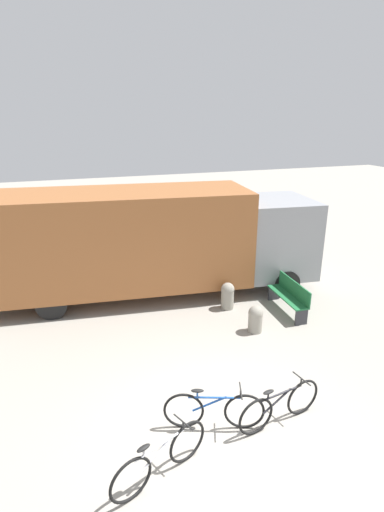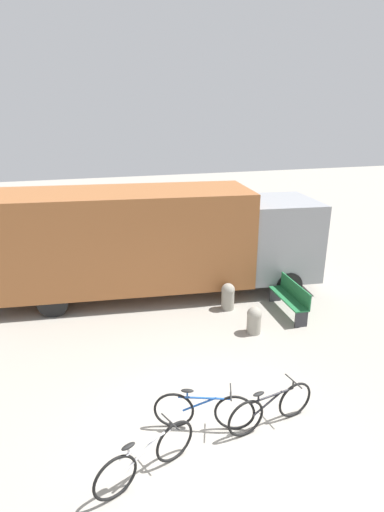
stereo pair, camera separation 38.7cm
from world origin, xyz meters
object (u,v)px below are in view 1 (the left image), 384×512
(park_bench, at_px, (290,295))
(bollard_far_bench, at_px, (228,295))
(bicycle_near, at_px, (160,459))
(bicycle_far, at_px, (280,406))
(delivery_truck, at_px, (154,238))
(bollard_near_bench, at_px, (255,318))
(bicycle_middle, at_px, (214,410))

(park_bench, height_order, bollard_far_bench, park_bench)
(bicycle_near, relative_size, bicycle_far, 0.94)
(delivery_truck, relative_size, bicycle_far, 5.60)
(park_bench, distance_m, bicycle_far, 4.41)
(delivery_truck, xyz_separation_m, bicycle_near, (-1.56, -6.51, -1.34))
(bicycle_near, height_order, bicycle_far, same)
(bicycle_far, xyz_separation_m, bollard_near_bench, (1.08, 2.97, -0.00))
(delivery_truck, relative_size, bollard_near_bench, 13.86)
(bicycle_near, bearing_deg, bicycle_far, -12.07)
(park_bench, relative_size, bicycle_far, 0.96)
(bicycle_far, bearing_deg, bollard_near_bench, 60.78)
(bicycle_far, height_order, bollard_far_bench, bicycle_far)
(bicycle_near, height_order, bicycle_middle, same)
(park_bench, xyz_separation_m, bollard_far_bench, (-1.54, 0.73, -0.07))
(bicycle_far, bearing_deg, delivery_truck, 87.29)
(bicycle_middle, bearing_deg, bollard_near_bench, 70.92)
(bollard_near_bench, bearing_deg, bicycle_near, -134.54)
(delivery_truck, bearing_deg, bollard_far_bench, -39.58)
(delivery_truck, relative_size, bollard_far_bench, 12.68)
(bollard_near_bench, xyz_separation_m, bollard_far_bench, (-0.14, 1.40, 0.04))
(park_bench, distance_m, bicycle_middle, 4.93)
(bicycle_middle, height_order, bollard_near_bench, bicycle_middle)
(bicycle_near, distance_m, bollard_far_bench, 5.76)
(park_bench, bearing_deg, bicycle_near, 133.91)
(bicycle_far, distance_m, bollard_far_bench, 4.47)
(delivery_truck, height_order, park_bench, delivery_truck)
(bicycle_near, xyz_separation_m, bicycle_far, (2.26, 0.42, 0.00))
(bicycle_middle, bearing_deg, park_bench, 63.27)
(bicycle_near, xyz_separation_m, bollard_near_bench, (3.34, 3.39, -0.00))
(park_bench, bearing_deg, bollard_near_bench, 118.88)
(bollard_far_bench, bearing_deg, bicycle_middle, -116.83)
(delivery_truck, distance_m, bicycle_far, 6.28)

